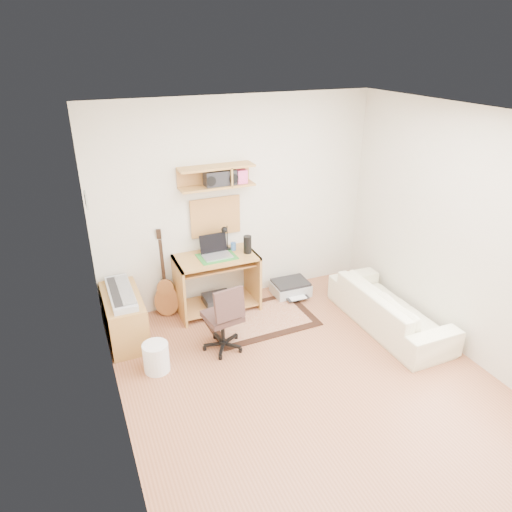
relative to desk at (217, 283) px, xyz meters
name	(u,v)px	position (x,y,z in m)	size (l,w,h in m)	color
floor	(310,384)	(0.40, -1.73, -0.38)	(3.60, 4.00, 0.01)	#A16443
ceiling	(327,118)	(0.40, -1.73, 2.23)	(3.60, 4.00, 0.01)	white
back_wall	(237,203)	(0.40, 0.28, 0.93)	(3.60, 0.01, 2.60)	beige
left_wall	(110,310)	(-1.41, -1.73, 0.93)	(0.01, 4.00, 2.60)	beige
right_wall	(470,238)	(2.20, -1.73, 0.93)	(0.01, 4.00, 2.60)	beige
wall_shelf	(217,177)	(0.10, 0.15, 1.32)	(0.90, 0.25, 0.26)	#B98541
cork_board	(215,216)	(0.10, 0.25, 0.79)	(0.64, 0.03, 0.49)	tan
wall_photo	(86,200)	(-1.39, -0.23, 1.34)	(0.02, 0.20, 0.15)	#4C8CBF
desk	(217,283)	(0.00, 0.00, 0.00)	(1.00, 0.55, 0.75)	#B98541
laptop	(216,247)	(0.01, -0.02, 0.51)	(0.34, 0.34, 0.26)	silver
speaker	(247,244)	(0.40, -0.05, 0.49)	(0.10, 0.10, 0.22)	black
desk_lamp	(227,237)	(0.20, 0.14, 0.54)	(0.11, 0.11, 0.33)	black
pencil_cup	(233,246)	(0.27, 0.10, 0.42)	(0.07, 0.07, 0.10)	#3761A5
boombox	(220,178)	(0.14, 0.15, 1.30)	(0.37, 0.17, 0.19)	black
rug	(260,319)	(0.40, -0.44, -0.37)	(1.30, 0.86, 0.02)	tan
task_chair	(222,316)	(-0.21, -0.81, 0.04)	(0.42, 0.42, 0.83)	#382521
cabinet	(124,317)	(-1.18, -0.18, -0.10)	(0.40, 0.90, 0.55)	#B98541
music_keyboard	(121,293)	(-1.18, -0.18, 0.21)	(0.26, 0.82, 0.07)	#B2B5BA
guitar	(164,274)	(-0.62, 0.13, 0.19)	(0.30, 0.19, 1.13)	#A76633
waste_basket	(156,357)	(-0.98, -0.91, -0.21)	(0.27, 0.27, 0.32)	white
printer	(290,288)	(1.04, -0.01, -0.29)	(0.48, 0.37, 0.18)	#A5A8AA
sofa	(390,301)	(1.78, -1.16, -0.04)	(1.71, 0.50, 0.67)	beige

